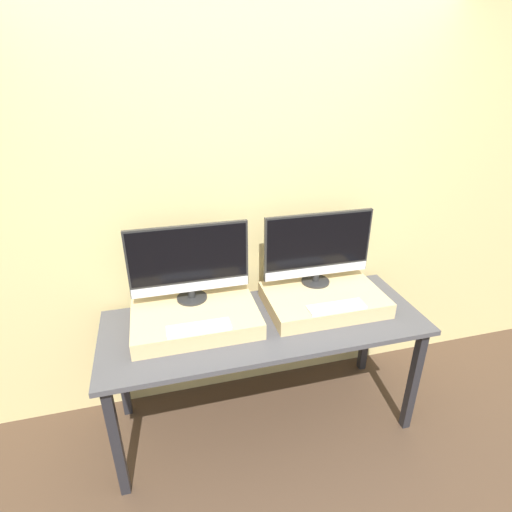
# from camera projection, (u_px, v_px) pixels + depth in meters

# --- Properties ---
(ground_plane) EXTENTS (12.00, 12.00, 0.00)m
(ground_plane) POSITION_uv_depth(u_px,v_px,m) (280.00, 464.00, 2.34)
(ground_plane) COLOR #4C3828
(wall_back) EXTENTS (8.00, 0.04, 2.60)m
(wall_back) POSITION_uv_depth(u_px,v_px,m) (247.00, 212.00, 2.45)
(wall_back) COLOR #DBC684
(wall_back) RESTS_ON ground_plane
(workbench) EXTENTS (1.85, 0.69, 0.77)m
(workbench) POSITION_uv_depth(u_px,v_px,m) (265.00, 332.00, 2.35)
(workbench) COLOR #47474C
(workbench) RESTS_ON ground_plane
(wooden_riser_left) EXTENTS (0.70, 0.47, 0.09)m
(wooden_riser_left) POSITION_uv_depth(u_px,v_px,m) (196.00, 318.00, 2.26)
(wooden_riser_left) COLOR #D6B77F
(wooden_riser_left) RESTS_ON workbench
(monitor_left) EXTENTS (0.68, 0.18, 0.46)m
(monitor_left) POSITION_uv_depth(u_px,v_px,m) (189.00, 261.00, 2.25)
(monitor_left) COLOR #282828
(monitor_left) RESTS_ON wooden_riser_left
(keyboard_left) EXTENTS (0.33, 0.10, 0.01)m
(keyboard_left) POSITION_uv_depth(u_px,v_px,m) (199.00, 327.00, 2.08)
(keyboard_left) COLOR silver
(keyboard_left) RESTS_ON wooden_riser_left
(wooden_riser_right) EXTENTS (0.70, 0.47, 0.09)m
(wooden_riser_right) POSITION_uv_depth(u_px,v_px,m) (323.00, 299.00, 2.44)
(wooden_riser_right) COLOR #D6B77F
(wooden_riser_right) RESTS_ON workbench
(monitor_right) EXTENTS (0.68, 0.18, 0.46)m
(monitor_right) POSITION_uv_depth(u_px,v_px,m) (318.00, 247.00, 2.43)
(monitor_right) COLOR #282828
(monitor_right) RESTS_ON wooden_riser_right
(keyboard_right) EXTENTS (0.33, 0.10, 0.01)m
(keyboard_right) POSITION_uv_depth(u_px,v_px,m) (337.00, 307.00, 2.26)
(keyboard_right) COLOR silver
(keyboard_right) RESTS_ON wooden_riser_right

